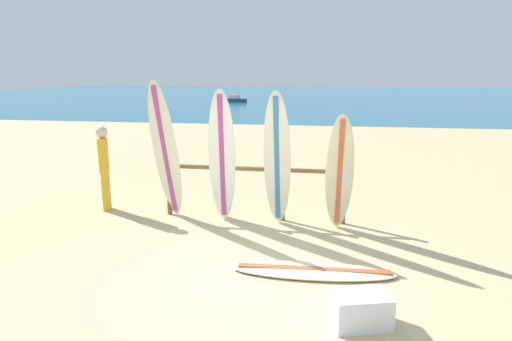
{
  "coord_description": "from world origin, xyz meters",
  "views": [
    {
      "loc": [
        1.11,
        -4.91,
        2.62
      ],
      "look_at": [
        -0.18,
        2.82,
        0.86
      ],
      "focal_mm": 29.66,
      "sensor_mm": 36.0,
      "label": 1
    }
  ],
  "objects_px": {
    "surfboard_leaning_far_left": "(166,152)",
    "surfboard_rack": "(253,182)",
    "surfboard_leaning_center": "(339,173)",
    "beachgoer_standing": "(104,165)",
    "surfboard_leaning_center_left": "(277,161)",
    "small_boat_offshore": "(234,99)",
    "surfboard_lying_on_sand": "(313,271)",
    "cooler_box": "(360,309)",
    "surfboard_leaning_left": "(222,158)"
  },
  "relations": [
    {
      "from": "surfboard_lying_on_sand",
      "to": "surfboard_leaning_center_left",
      "type": "bearing_deg",
      "value": 112.79
    },
    {
      "from": "beachgoer_standing",
      "to": "surfboard_leaning_far_left",
      "type": "bearing_deg",
      "value": -14.39
    },
    {
      "from": "surfboard_leaning_center_left",
      "to": "beachgoer_standing",
      "type": "height_order",
      "value": "surfboard_leaning_center_left"
    },
    {
      "from": "surfboard_rack",
      "to": "cooler_box",
      "type": "xyz_separation_m",
      "value": [
        1.72,
        -3.22,
        -0.52
      ]
    },
    {
      "from": "surfboard_leaning_left",
      "to": "small_boat_offshore",
      "type": "bearing_deg",
      "value": 102.03
    },
    {
      "from": "surfboard_leaning_far_left",
      "to": "surfboard_lying_on_sand",
      "type": "height_order",
      "value": "surfboard_leaning_far_left"
    },
    {
      "from": "surfboard_rack",
      "to": "surfboard_leaning_left",
      "type": "distance_m",
      "value": 0.79
    },
    {
      "from": "surfboard_rack",
      "to": "surfboard_leaning_center_left",
      "type": "relative_size",
      "value": 1.4
    },
    {
      "from": "surfboard_leaning_center",
      "to": "beachgoer_standing",
      "type": "distance_m",
      "value": 4.54
    },
    {
      "from": "surfboard_rack",
      "to": "small_boat_offshore",
      "type": "distance_m",
      "value": 36.37
    },
    {
      "from": "surfboard_rack",
      "to": "small_boat_offshore",
      "type": "height_order",
      "value": "surfboard_rack"
    },
    {
      "from": "small_boat_offshore",
      "to": "surfboard_rack",
      "type": "bearing_deg",
      "value": -77.09
    },
    {
      "from": "surfboard_rack",
      "to": "surfboard_leaning_center",
      "type": "bearing_deg",
      "value": -15.2
    },
    {
      "from": "beachgoer_standing",
      "to": "surfboard_lying_on_sand",
      "type": "bearing_deg",
      "value": -27.19
    },
    {
      "from": "surfboard_leaning_left",
      "to": "surfboard_leaning_center_left",
      "type": "distance_m",
      "value": 0.98
    },
    {
      "from": "beachgoer_standing",
      "to": "surfboard_leaning_left",
      "type": "bearing_deg",
      "value": -9.3
    },
    {
      "from": "surfboard_leaning_center_left",
      "to": "cooler_box",
      "type": "xyz_separation_m",
      "value": [
        1.24,
        -2.81,
        -1.03
      ]
    },
    {
      "from": "surfboard_rack",
      "to": "surfboard_leaning_left",
      "type": "xyz_separation_m",
      "value": [
        -0.5,
        -0.35,
        0.51
      ]
    },
    {
      "from": "surfboard_rack",
      "to": "surfboard_leaning_center_left",
      "type": "xyz_separation_m",
      "value": [
        0.48,
        -0.42,
        0.5
      ]
    },
    {
      "from": "surfboard_leaning_center_left",
      "to": "surfboard_rack",
      "type": "bearing_deg",
      "value": 139.33
    },
    {
      "from": "cooler_box",
      "to": "small_boat_offshore",
      "type": "bearing_deg",
      "value": 88.58
    },
    {
      "from": "surfboard_lying_on_sand",
      "to": "surfboard_leaning_left",
      "type": "bearing_deg",
      "value": 134.15
    },
    {
      "from": "surfboard_leaning_far_left",
      "to": "surfboard_rack",
      "type": "bearing_deg",
      "value": 11.38
    },
    {
      "from": "surfboard_leaning_center_left",
      "to": "surfboard_leaning_center",
      "type": "bearing_deg",
      "value": -0.05
    },
    {
      "from": "surfboard_rack",
      "to": "surfboard_lying_on_sand",
      "type": "distance_m",
      "value": 2.49
    },
    {
      "from": "small_boat_offshore",
      "to": "surfboard_leaning_far_left",
      "type": "bearing_deg",
      "value": -79.58
    },
    {
      "from": "surfboard_leaning_far_left",
      "to": "surfboard_leaning_center_left",
      "type": "relative_size",
      "value": 1.07
    },
    {
      "from": "surfboard_leaning_center_left",
      "to": "beachgoer_standing",
      "type": "xyz_separation_m",
      "value": [
        -3.46,
        0.47,
        -0.28
      ]
    },
    {
      "from": "surfboard_lying_on_sand",
      "to": "surfboard_rack",
      "type": "bearing_deg",
      "value": 119.64
    },
    {
      "from": "surfboard_lying_on_sand",
      "to": "beachgoer_standing",
      "type": "distance_m",
      "value": 4.76
    },
    {
      "from": "surfboard_rack",
      "to": "surfboard_leaning_far_left",
      "type": "distance_m",
      "value": 1.68
    },
    {
      "from": "surfboard_leaning_far_left",
      "to": "surfboard_leaning_center_left",
      "type": "bearing_deg",
      "value": -2.95
    },
    {
      "from": "surfboard_leaning_left",
      "to": "surfboard_leaning_far_left",
      "type": "bearing_deg",
      "value": 177.82
    },
    {
      "from": "surfboard_rack",
      "to": "beachgoer_standing",
      "type": "distance_m",
      "value": 2.98
    },
    {
      "from": "surfboard_leaning_center",
      "to": "beachgoer_standing",
      "type": "xyz_separation_m",
      "value": [
        -4.51,
        0.47,
        -0.1
      ]
    },
    {
      "from": "cooler_box",
      "to": "surfboard_leaning_center",
      "type": "bearing_deg",
      "value": 78.09
    },
    {
      "from": "surfboard_leaning_left",
      "to": "surfboard_leaning_center_left",
      "type": "bearing_deg",
      "value": -3.78
    },
    {
      "from": "surfboard_leaning_far_left",
      "to": "cooler_box",
      "type": "xyz_separation_m",
      "value": [
        3.27,
        -2.91,
        -1.11
      ]
    },
    {
      "from": "small_boat_offshore",
      "to": "beachgoer_standing",
      "type": "bearing_deg",
      "value": -81.72
    },
    {
      "from": "beachgoer_standing",
      "to": "small_boat_offshore",
      "type": "xyz_separation_m",
      "value": [
        -5.15,
        35.4,
        -0.67
      ]
    },
    {
      "from": "surfboard_leaning_center",
      "to": "small_boat_offshore",
      "type": "relative_size",
      "value": 0.77
    },
    {
      "from": "surfboard_leaning_left",
      "to": "beachgoer_standing",
      "type": "relative_size",
      "value": 1.45
    },
    {
      "from": "surfboard_rack",
      "to": "surfboard_leaning_center_left",
      "type": "distance_m",
      "value": 0.81
    },
    {
      "from": "surfboard_leaning_center",
      "to": "cooler_box",
      "type": "xyz_separation_m",
      "value": [
        0.19,
        -2.81,
        -0.84
      ]
    },
    {
      "from": "surfboard_leaning_left",
      "to": "surfboard_leaning_center",
      "type": "xyz_separation_m",
      "value": [
        2.03,
        -0.07,
        -0.19
      ]
    },
    {
      "from": "surfboard_leaning_center",
      "to": "surfboard_lying_on_sand",
      "type": "distance_m",
      "value": 1.97
    },
    {
      "from": "beachgoer_standing",
      "to": "cooler_box",
      "type": "height_order",
      "value": "beachgoer_standing"
    },
    {
      "from": "cooler_box",
      "to": "beachgoer_standing",
      "type": "bearing_deg",
      "value": 129.38
    },
    {
      "from": "surfboard_rack",
      "to": "surfboard_leaning_center_left",
      "type": "bearing_deg",
      "value": -40.67
    },
    {
      "from": "surfboard_lying_on_sand",
      "to": "small_boat_offshore",
      "type": "xyz_separation_m",
      "value": [
        -9.31,
        37.54,
        0.22
      ]
    }
  ]
}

